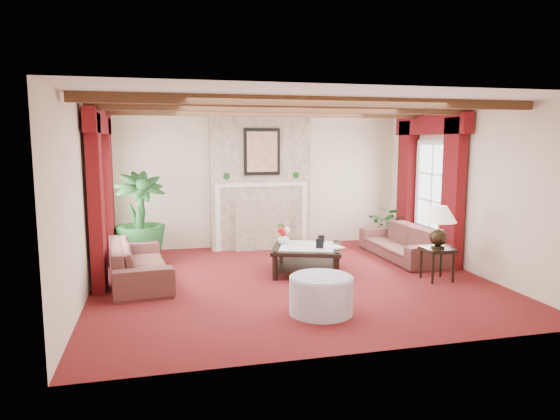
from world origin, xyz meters
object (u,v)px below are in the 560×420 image
object	(u,v)px
coffee_table	(307,260)
side_table	(437,264)
potted_palm	(140,237)
sofa_left	(139,255)
sofa_right	(402,237)
ottoman	(321,295)

from	to	relation	value
coffee_table	side_table	distance (m)	2.05
potted_palm	coffee_table	xyz separation A→B (m)	(2.68, -1.47, -0.23)
potted_palm	sofa_left	bearing A→B (deg)	-89.41
coffee_table	side_table	xyz separation A→B (m)	(1.85, -0.89, 0.04)
sofa_right	side_table	world-z (taller)	sofa_right
coffee_table	side_table	size ratio (longest dim) A/B	2.11
side_table	ottoman	bearing A→B (deg)	-155.84
potted_palm	ottoman	size ratio (longest dim) A/B	2.24
potted_palm	ottoman	xyz separation A→B (m)	(2.30, -3.37, -0.22)
sofa_right	sofa_left	bearing A→B (deg)	-85.42
sofa_left	coffee_table	distance (m)	2.68
potted_palm	coffee_table	size ratio (longest dim) A/B	1.65
sofa_left	coffee_table	size ratio (longest dim) A/B	1.98
sofa_left	sofa_right	size ratio (longest dim) A/B	1.04
coffee_table	side_table	bearing A→B (deg)	-6.50
ottoman	sofa_right	bearing A→B (deg)	45.89
sofa_right	potted_palm	world-z (taller)	potted_palm
coffee_table	side_table	world-z (taller)	side_table
coffee_table	ottoman	bearing A→B (deg)	-82.17
sofa_right	ottoman	size ratio (longest dim) A/B	2.60
potted_palm	ottoman	bearing A→B (deg)	-55.67
potted_palm	ottoman	world-z (taller)	potted_palm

